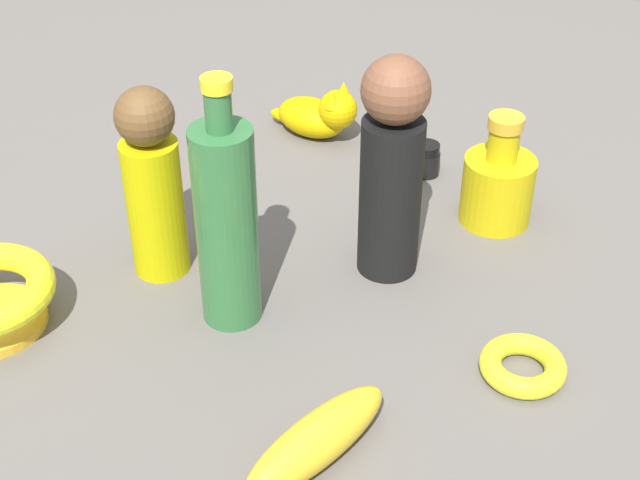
{
  "coord_description": "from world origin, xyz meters",
  "views": [
    {
      "loc": [
        0.4,
        -0.7,
        0.62
      ],
      "look_at": [
        0.0,
        0.0,
        0.04
      ],
      "focal_mm": 51.19,
      "sensor_mm": 36.0,
      "label": 1
    }
  ],
  "objects_px": {
    "bottle_tall": "(227,223)",
    "cat_figurine": "(319,114)",
    "banana": "(317,440)",
    "bottle_short": "(498,184)",
    "person_figure_child": "(153,184)",
    "nail_polish_jar": "(426,159)",
    "bangle": "(523,366)",
    "person_figure_adult": "(392,167)"
  },
  "relations": [
    {
      "from": "bottle_tall",
      "to": "person_figure_child",
      "type": "bearing_deg",
      "value": 165.96
    },
    {
      "from": "person_figure_child",
      "to": "nail_polish_jar",
      "type": "bearing_deg",
      "value": 62.33
    },
    {
      "from": "bottle_tall",
      "to": "cat_figurine",
      "type": "height_order",
      "value": "bottle_tall"
    },
    {
      "from": "banana",
      "to": "cat_figurine",
      "type": "bearing_deg",
      "value": -136.55
    },
    {
      "from": "cat_figurine",
      "to": "bottle_short",
      "type": "relative_size",
      "value": 1.0
    },
    {
      "from": "person_figure_child",
      "to": "bottle_short",
      "type": "distance_m",
      "value": 0.4
    },
    {
      "from": "person_figure_adult",
      "to": "bottle_short",
      "type": "xyz_separation_m",
      "value": [
        0.07,
        0.15,
        -0.08
      ]
    },
    {
      "from": "bottle_short",
      "to": "cat_figurine",
      "type": "bearing_deg",
      "value": 165.46
    },
    {
      "from": "person_figure_child",
      "to": "nail_polish_jar",
      "type": "distance_m",
      "value": 0.38
    },
    {
      "from": "banana",
      "to": "bottle_short",
      "type": "xyz_separation_m",
      "value": [
        0.0,
        0.43,
        0.03
      ]
    },
    {
      "from": "person_figure_child",
      "to": "person_figure_adult",
      "type": "bearing_deg",
      "value": 29.99
    },
    {
      "from": "nail_polish_jar",
      "to": "person_figure_adult",
      "type": "relative_size",
      "value": 0.17
    },
    {
      "from": "nail_polish_jar",
      "to": "bottle_tall",
      "type": "distance_m",
      "value": 0.37
    },
    {
      "from": "person_figure_adult",
      "to": "cat_figurine",
      "type": "relative_size",
      "value": 1.83
    },
    {
      "from": "bangle",
      "to": "bottle_short",
      "type": "height_order",
      "value": "bottle_short"
    },
    {
      "from": "bottle_short",
      "to": "nail_polish_jar",
      "type": "bearing_deg",
      "value": 154.13
    },
    {
      "from": "bottle_tall",
      "to": "bottle_short",
      "type": "xyz_separation_m",
      "value": [
        0.17,
        0.3,
        -0.06
      ]
    },
    {
      "from": "nail_polish_jar",
      "to": "banana",
      "type": "bearing_deg",
      "value": -76.72
    },
    {
      "from": "bottle_short",
      "to": "bottle_tall",
      "type": "bearing_deg",
      "value": -120.02
    },
    {
      "from": "bangle",
      "to": "person_figure_child",
      "type": "distance_m",
      "value": 0.42
    },
    {
      "from": "bangle",
      "to": "person_figure_child",
      "type": "xyz_separation_m",
      "value": [
        -0.41,
        -0.03,
        0.1
      ]
    },
    {
      "from": "person_figure_child",
      "to": "nail_polish_jar",
      "type": "xyz_separation_m",
      "value": [
        0.17,
        0.33,
        -0.09
      ]
    },
    {
      "from": "cat_figurine",
      "to": "bottle_short",
      "type": "height_order",
      "value": "bottle_short"
    },
    {
      "from": "bottle_tall",
      "to": "bottle_short",
      "type": "bearing_deg",
      "value": 59.98
    },
    {
      "from": "bottle_tall",
      "to": "person_figure_adult",
      "type": "relative_size",
      "value": 1.07
    },
    {
      "from": "nail_polish_jar",
      "to": "banana",
      "type": "xyz_separation_m",
      "value": [
        0.11,
        -0.48,
        0.0
      ]
    },
    {
      "from": "person_figure_child",
      "to": "bottle_tall",
      "type": "height_order",
      "value": "bottle_tall"
    },
    {
      "from": "bottle_tall",
      "to": "bottle_short",
      "type": "relative_size",
      "value": 1.95
    },
    {
      "from": "person_figure_child",
      "to": "nail_polish_jar",
      "type": "height_order",
      "value": "person_figure_child"
    },
    {
      "from": "nail_polish_jar",
      "to": "bottle_short",
      "type": "distance_m",
      "value": 0.13
    },
    {
      "from": "banana",
      "to": "bottle_short",
      "type": "bearing_deg",
      "value": -166.02
    },
    {
      "from": "bottle_tall",
      "to": "banana",
      "type": "xyz_separation_m",
      "value": [
        0.17,
        -0.13,
        -0.09
      ]
    },
    {
      "from": "bottle_tall",
      "to": "person_figure_adult",
      "type": "distance_m",
      "value": 0.19
    },
    {
      "from": "banana",
      "to": "bottle_short",
      "type": "height_order",
      "value": "bottle_short"
    },
    {
      "from": "nail_polish_jar",
      "to": "bottle_short",
      "type": "bearing_deg",
      "value": -25.87
    },
    {
      "from": "person_figure_child",
      "to": "banana",
      "type": "xyz_separation_m",
      "value": [
        0.29,
        -0.15,
        -0.09
      ]
    },
    {
      "from": "cat_figurine",
      "to": "banana",
      "type": "distance_m",
      "value": 0.57
    },
    {
      "from": "person_figure_adult",
      "to": "banana",
      "type": "bearing_deg",
      "value": -76.0
    },
    {
      "from": "bangle",
      "to": "bottle_short",
      "type": "relative_size",
      "value": 0.61
    },
    {
      "from": "person_figure_child",
      "to": "person_figure_adult",
      "type": "xyz_separation_m",
      "value": [
        0.22,
        0.12,
        0.02
      ]
    },
    {
      "from": "bangle",
      "to": "person_figure_adult",
      "type": "relative_size",
      "value": 0.33
    },
    {
      "from": "bangle",
      "to": "person_figure_child",
      "type": "relative_size",
      "value": 0.38
    }
  ]
}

